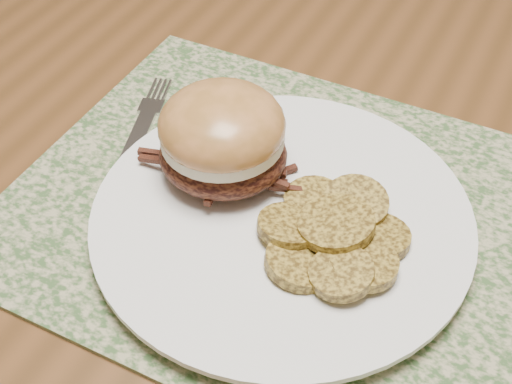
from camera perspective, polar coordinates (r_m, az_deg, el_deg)
placemat at (r=0.53m, az=4.48°, el=-2.39°), size 0.45×0.33×0.00m
dinner_plate at (r=0.52m, az=2.07°, el=-2.28°), size 0.26×0.26×0.02m
pork_sandwich at (r=0.52m, az=-2.71°, el=4.37°), size 0.11×0.11×0.07m
roasted_potatoes at (r=0.49m, az=6.31°, el=-3.42°), size 0.12×0.13×0.03m
fork at (r=0.60m, az=-9.47°, el=4.24°), size 0.06×0.17×0.00m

